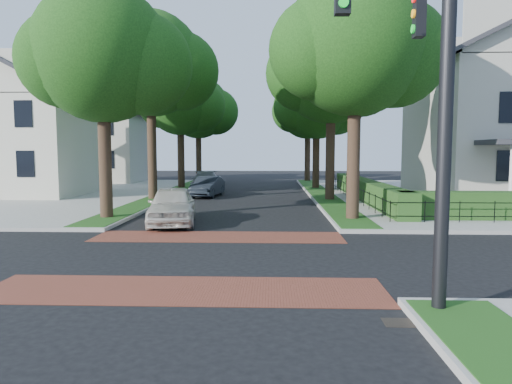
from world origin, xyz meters
TOP-DOWN VIEW (x-y plane):
  - ground at (0.00, 0.00)m, footprint 120.00×120.00m
  - crosswalk_far at (0.00, 3.20)m, footprint 9.00×2.20m
  - crosswalk_near at (0.00, -3.20)m, footprint 9.00×2.20m
  - storm_drain at (4.30, -5.00)m, footprint 0.65×0.45m
  - grass_strip_ne at (5.40, 19.10)m, footprint 1.60×29.80m
  - grass_strip_nw at (-5.40, 19.10)m, footprint 1.60×29.80m
  - tree_right_near at (5.60, 7.24)m, footprint 7.75×6.67m
  - tree_right_mid at (5.61, 15.25)m, footprint 8.25×7.09m
  - tree_right_far at (5.60, 24.22)m, footprint 7.25×6.23m
  - tree_right_back at (5.60, 33.23)m, footprint 7.50×6.45m
  - tree_left_near at (-5.40, 7.23)m, footprint 7.50×6.45m
  - tree_left_mid at (-5.39, 15.24)m, footprint 8.00×6.88m
  - tree_left_far at (-5.40, 24.22)m, footprint 7.00×6.02m
  - tree_left_back at (-5.40, 33.24)m, footprint 7.75×6.66m
  - hedge_main_road at (7.70, 15.00)m, footprint 1.00×18.00m
  - fence_main_road at (6.90, 15.00)m, footprint 0.06×18.00m
  - house_left_near at (-15.49, 17.99)m, footprint 10.00×9.00m
  - house_left_far at (-15.49, 31.99)m, footprint 10.00×9.00m
  - traffic_signal at (4.89, -4.41)m, footprint 2.17×2.00m
  - parked_car_front at (-2.33, 6.13)m, footprint 2.58×4.97m
  - parked_car_middle at (-2.47, 17.89)m, footprint 2.01×4.35m
  - parked_car_rear at (-3.20, 22.04)m, footprint 2.80×5.58m

SIDE VIEW (x-z plane):
  - ground at x=0.00m, z-range 0.00..0.00m
  - crosswalk_far at x=0.00m, z-range 0.00..0.01m
  - crosswalk_near at x=0.00m, z-range 0.00..0.01m
  - storm_drain at x=4.30m, z-range 0.00..0.01m
  - grass_strip_ne at x=5.40m, z-range 0.15..0.17m
  - grass_strip_nw at x=-5.40m, z-range 0.15..0.17m
  - fence_main_road at x=6.90m, z-range 0.15..1.05m
  - parked_car_middle at x=-2.47m, z-range 0.00..1.38m
  - hedge_main_road at x=7.70m, z-range 0.15..1.35m
  - parked_car_rear at x=-3.20m, z-range 0.00..1.55m
  - parked_car_front at x=-2.33m, z-range 0.00..1.61m
  - traffic_signal at x=4.89m, z-range 0.71..8.71m
  - house_left_near at x=-15.49m, z-range -0.03..10.11m
  - house_left_far at x=-15.49m, z-range -0.03..10.11m
  - tree_right_far at x=5.60m, z-range 2.04..11.78m
  - tree_left_far at x=-5.40m, z-range 2.19..12.05m
  - tree_right_back at x=5.60m, z-range 2.17..12.37m
  - tree_left_near at x=-5.40m, z-range 2.17..12.37m
  - tree_left_back at x=-5.40m, z-range 2.19..12.63m
  - tree_right_near at x=5.60m, z-range 2.30..12.96m
  - tree_right_mid at x=5.61m, z-range 2.38..13.60m
  - tree_left_mid at x=-5.39m, z-range 2.60..14.08m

